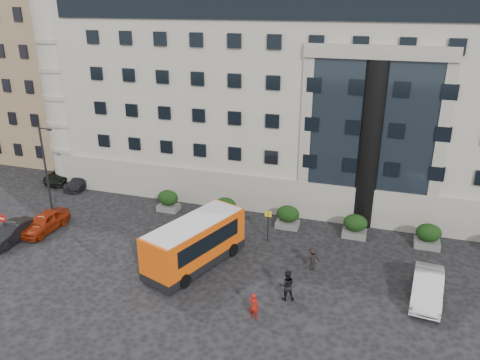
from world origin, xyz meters
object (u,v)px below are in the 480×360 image
object	(u,v)px
parked_car_a	(45,222)
pedestrian_a	(254,306)
hedge_c	(288,217)
no_entry_sign	(3,222)
pedestrian_b	(287,285)
hedge_a	(168,200)
hedge_d	(355,226)
bus_stop_sign	(268,221)
red_truck	(136,156)
street_lamp	(47,171)
hedge_e	(428,236)
parked_car_d	(65,173)
parked_car_b	(12,232)
parked_car_c	(82,180)
minibus	(195,241)
white_taxi	(427,288)
pedestrian_c	(312,259)

from	to	relation	value
parked_car_a	pedestrian_a	bearing A→B (deg)	-14.78
hedge_c	no_entry_sign	bearing A→B (deg)	-155.51
no_entry_sign	pedestrian_b	bearing A→B (deg)	-1.47
hedge_a	pedestrian_b	xyz separation A→B (m)	(12.39, -9.39, 0.06)
hedge_d	bus_stop_sign	size ratio (longest dim) A/B	0.73
no_entry_sign	red_truck	world-z (taller)	red_truck
pedestrian_a	street_lamp	bearing A→B (deg)	-13.64
pedestrian_a	hedge_e	bearing A→B (deg)	-123.32
street_lamp	no_entry_sign	world-z (taller)	street_lamp
hedge_c	parked_car_d	distance (m)	23.65
no_entry_sign	parked_car_b	size ratio (longest dim) A/B	0.54
street_lamp	no_entry_sign	distance (m)	4.98
parked_car_b	parked_car_c	distance (m)	11.03
minibus	parked_car_d	xyz separation A→B (m)	(-18.61, 10.77, -1.04)
pedestrian_b	red_truck	bearing A→B (deg)	-59.24
white_taxi	pedestrian_b	world-z (taller)	pedestrian_b
minibus	pedestrian_a	size ratio (longest dim) A/B	4.92
parked_car_c	pedestrian_a	distance (m)	25.63
hedge_a	white_taxi	distance (m)	21.54
bus_stop_sign	parked_car_c	world-z (taller)	bus_stop_sign
hedge_e	street_lamp	bearing A→B (deg)	-170.52
parked_car_c	pedestrian_b	distance (m)	25.62
hedge_e	red_truck	distance (m)	30.14
pedestrian_a	parked_car_d	bearing A→B (deg)	-25.75
parked_car_a	pedestrian_c	bearing A→B (deg)	3.49
minibus	white_taxi	size ratio (longest dim) A/B	1.67
hedge_c	pedestrian_c	world-z (taller)	hedge_c
pedestrian_c	pedestrian_b	bearing A→B (deg)	45.58
parked_car_b	pedestrian_c	world-z (taller)	pedestrian_c
no_entry_sign	minibus	distance (m)	14.69
hedge_c	parked_car_a	distance (m)	19.00
red_truck	parked_car_d	bearing A→B (deg)	-123.01
bus_stop_sign	pedestrian_a	world-z (taller)	bus_stop_sign
hedge_d	street_lamp	xyz separation A→B (m)	(-23.54, -4.80, 3.44)
street_lamp	hedge_c	bearing A→B (deg)	14.67
pedestrian_b	parked_car_a	bearing A→B (deg)	-26.13
parked_car_c	pedestrian_a	world-z (taller)	pedestrian_a
street_lamp	red_truck	size ratio (longest dim) A/B	1.56
hedge_a	pedestrian_a	xyz separation A→B (m)	(11.02, -11.74, -0.10)
hedge_a	white_taxi	world-z (taller)	hedge_a
hedge_d	hedge_e	distance (m)	5.20
minibus	red_truck	bearing A→B (deg)	149.42
street_lamp	parked_car_c	size ratio (longest dim) A/B	1.82
parked_car_b	pedestrian_a	size ratio (longest dim) A/B	2.58
no_entry_sign	street_lamp	bearing A→B (deg)	75.28
hedge_a	hedge_e	distance (m)	20.80
parked_car_d	pedestrian_c	distance (m)	27.80
parked_car_c	hedge_d	bearing A→B (deg)	-3.73
hedge_e	street_lamp	world-z (taller)	street_lamp
hedge_d	parked_car_d	distance (m)	28.80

